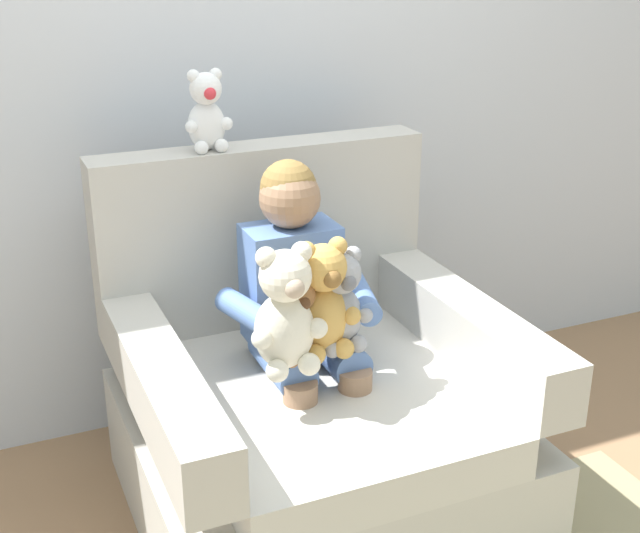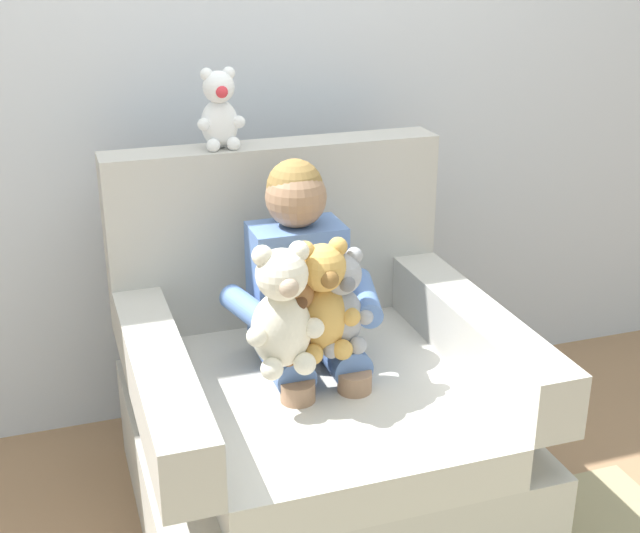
# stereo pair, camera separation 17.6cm
# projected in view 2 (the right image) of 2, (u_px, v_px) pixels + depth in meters

# --- Properties ---
(ground_plane) EXTENTS (8.00, 8.00, 0.00)m
(ground_plane) POSITION_uv_depth(u_px,v_px,m) (319.00, 510.00, 2.55)
(ground_plane) COLOR #936D4C
(back_wall) EXTENTS (6.00, 0.10, 2.60)m
(back_wall) POSITION_uv_depth(u_px,v_px,m) (244.00, 32.00, 2.73)
(back_wall) COLOR silver
(back_wall) RESTS_ON ground
(armchair) EXTENTS (1.03, 1.01, 1.01)m
(armchair) POSITION_uv_depth(u_px,v_px,m) (314.00, 411.00, 2.48)
(armchair) COLOR #BCB7AD
(armchair) RESTS_ON ground
(seated_child) EXTENTS (0.45, 0.39, 0.82)m
(seated_child) POSITION_uv_depth(u_px,v_px,m) (304.00, 295.00, 2.38)
(seated_child) COLOR #597AB7
(seated_child) RESTS_ON armchair
(plush_brown) EXTENTS (0.14, 0.12, 0.24)m
(plush_brown) POSITION_uv_depth(u_px,v_px,m) (296.00, 319.00, 2.21)
(plush_brown) COLOR brown
(plush_brown) RESTS_ON armchair
(plush_cream) EXTENTS (0.20, 0.16, 0.34)m
(plush_cream) POSITION_uv_depth(u_px,v_px,m) (282.00, 311.00, 2.15)
(plush_cream) COLOR silver
(plush_cream) RESTS_ON armchair
(plush_honey) EXTENTS (0.19, 0.16, 0.32)m
(plush_honey) POSITION_uv_depth(u_px,v_px,m) (322.00, 302.00, 2.22)
(plush_honey) COLOR gold
(plush_honey) RESTS_ON armchair
(plush_grey) EXTENTS (0.17, 0.14, 0.29)m
(plush_grey) POSITION_uv_depth(u_px,v_px,m) (340.00, 303.00, 2.25)
(plush_grey) COLOR #9E9EA3
(plush_grey) RESTS_ON armchair
(plush_white_on_backrest) EXTENTS (0.14, 0.11, 0.23)m
(plush_white_on_backrest) POSITION_uv_depth(u_px,v_px,m) (219.00, 111.00, 2.46)
(plush_white_on_backrest) COLOR white
(plush_white_on_backrest) RESTS_ON armchair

